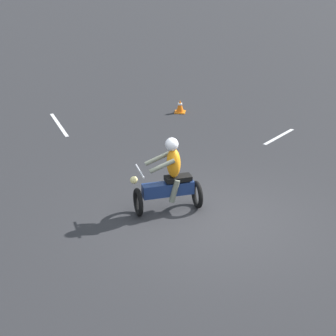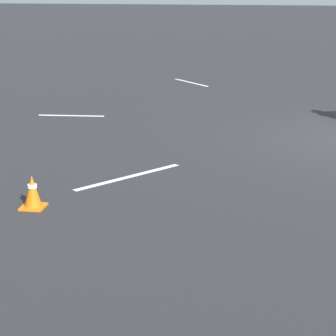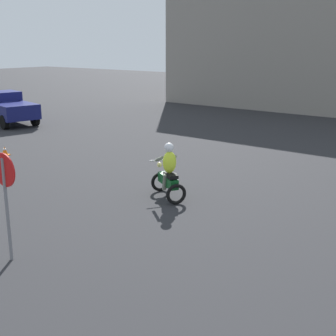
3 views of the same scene
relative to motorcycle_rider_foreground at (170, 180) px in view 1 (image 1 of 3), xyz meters
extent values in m
plane|color=#28282B|center=(0.35, 0.94, -0.73)|extent=(120.00, 120.00, 0.00)
torus|color=black|center=(0.28, -0.63, -0.43)|extent=(0.59, 0.34, 0.60)
torus|color=black|center=(-0.25, 0.56, -0.43)|extent=(0.59, 0.34, 0.60)
cube|color=navy|center=(0.01, -0.03, -0.21)|extent=(0.67, 1.10, 0.28)
cube|color=black|center=(-0.08, 0.17, 0.01)|extent=(0.47, 0.62, 0.10)
cylinder|color=silver|center=(0.26, -0.58, 0.27)|extent=(0.65, 0.32, 0.04)
sphere|color=#F2E08C|center=(0.31, -0.70, 0.09)|extent=(0.21, 0.21, 0.16)
ellipsoid|color=orange|center=(-0.03, 0.08, 0.37)|extent=(0.48, 0.42, 0.64)
cylinder|color=slate|center=(-0.09, -0.28, 0.42)|extent=(0.31, 0.54, 0.27)
cylinder|color=slate|center=(0.27, -0.11, 0.42)|extent=(0.31, 0.54, 0.27)
cylinder|color=slate|center=(-0.15, 0.00, -0.21)|extent=(0.21, 0.27, 0.51)
cylinder|color=slate|center=(0.10, 0.12, -0.21)|extent=(0.21, 0.27, 0.51)
sphere|color=silver|center=(-0.02, 0.04, 0.79)|extent=(0.37, 0.37, 0.28)
cube|color=orange|center=(-6.46, -0.57, -0.71)|extent=(0.32, 0.32, 0.03)
cone|color=orange|center=(-6.46, -0.57, -0.51)|extent=(0.24, 0.24, 0.37)
cylinder|color=white|center=(-6.46, -0.57, -0.46)|extent=(0.13, 0.13, 0.05)
cube|color=silver|center=(-4.79, 2.38, -0.72)|extent=(1.34, 0.86, 0.01)
cube|color=silver|center=(-4.88, -3.91, -0.72)|extent=(1.85, 1.10, 0.01)
camera|label=1|loc=(12.31, 1.70, 5.73)|focal=70.00mm
camera|label=2|loc=(2.35, 13.70, 2.34)|focal=70.00mm
camera|label=3|loc=(15.02, 2.59, 3.69)|focal=50.00mm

